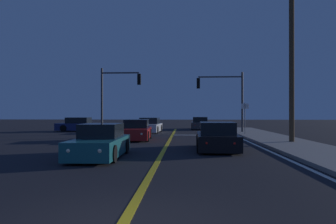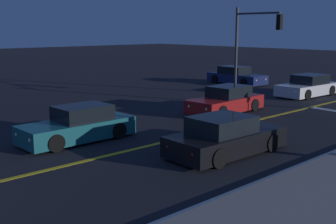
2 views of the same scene
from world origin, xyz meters
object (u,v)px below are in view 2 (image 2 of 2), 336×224
car_lead_oncoming_teal (79,126)px  car_distant_tail_black (225,137)px  car_side_waiting_red (226,101)px  traffic_signal_far_left (252,38)px  car_parked_curb_navy (236,76)px  car_mid_block_white (308,87)px

car_lead_oncoming_teal → car_distant_tail_black: 5.64m
car_side_waiting_red → traffic_signal_far_left: 6.67m
car_parked_curb_navy → traffic_signal_far_left: (4.33, -4.00, 3.08)m
car_lead_oncoming_teal → traffic_signal_far_left: (-2.37, 13.83, 3.08)m
car_side_waiting_red → car_lead_oncoming_teal: (-0.15, -8.49, -0.00)m
car_parked_curb_navy → car_lead_oncoming_teal: bearing=22.0°
car_parked_curb_navy → car_mid_block_white: bearing=80.5°
car_side_waiting_red → car_parked_curb_navy: bearing=-56.4°
car_side_waiting_red → car_mid_block_white: 8.02m
car_side_waiting_red → car_lead_oncoming_teal: same height
car_side_waiting_red → car_parked_curb_navy: size_ratio=0.94×
car_side_waiting_red → traffic_signal_far_left: size_ratio=0.81×
car_side_waiting_red → car_distant_tail_black: 7.43m
car_side_waiting_red → car_mid_block_white: same height
car_distant_tail_black → traffic_signal_far_left: (-7.28, 11.06, 3.08)m
car_mid_block_white → car_distant_tail_black: (4.76, -13.73, -0.00)m
car_side_waiting_red → car_distant_tail_black: (4.76, -5.71, 0.00)m
car_mid_block_white → traffic_signal_far_left: (-2.51, -2.67, 3.08)m
car_mid_block_white → car_lead_oncoming_teal: 16.51m
car_mid_block_white → car_distant_tail_black: 14.53m
car_side_waiting_red → car_mid_block_white: (-0.01, 8.02, 0.00)m
car_parked_curb_navy → car_distant_tail_black: size_ratio=1.06×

